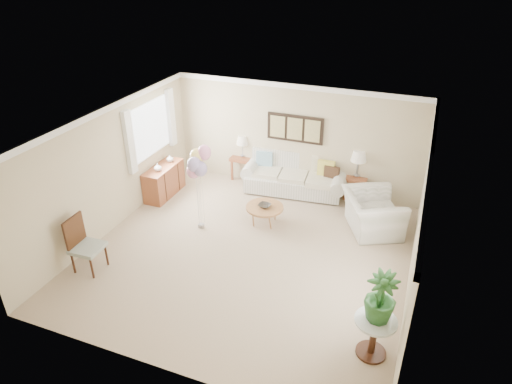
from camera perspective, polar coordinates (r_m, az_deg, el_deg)
ground_plane at (r=9.00m, az=-1.05°, el=-7.66°), size 6.00×6.00×0.00m
room_shell at (r=8.27m, az=-1.61°, el=2.01°), size 6.04×6.04×2.60m
wall_art_triptych at (r=10.75m, az=4.90°, el=7.91°), size 1.35×0.06×0.65m
sofa at (r=11.08m, az=4.92°, el=1.88°), size 2.62×1.17×0.93m
end_table_left at (r=11.61m, az=-1.64°, el=4.04°), size 0.56×0.51×0.61m
end_table_right at (r=10.93m, az=12.41°, el=1.50°), size 0.52×0.47×0.57m
lamp_left at (r=11.41m, az=-1.68°, el=6.44°), size 0.32×0.32×0.56m
lamp_right at (r=10.68m, az=12.73°, el=4.31°), size 0.37×0.37×0.65m
coffee_table at (r=9.73m, az=1.08°, el=-1.99°), size 0.81×0.81×0.41m
decor_bowl at (r=9.68m, az=1.07°, el=-1.71°), size 0.29×0.29×0.06m
armchair at (r=9.80m, az=14.32°, el=-2.54°), size 1.52×1.59×0.81m
side_table at (r=6.99m, az=14.62°, el=-16.16°), size 0.61×0.61×0.66m
potted_plant at (r=6.64m, az=15.33°, el=-12.55°), size 0.58×0.58×0.79m
accent_chair at (r=8.88m, az=-20.78°, el=-5.99°), size 0.54×0.54×1.07m
credenza at (r=11.07m, az=-11.43°, el=1.38°), size 0.46×1.20×0.74m
vase_white at (r=10.70m, az=-12.19°, el=3.05°), size 0.19×0.19×0.18m
vase_sage at (r=11.11m, az=-10.71°, el=4.16°), size 0.21×0.21×0.17m
balloon_cluster at (r=9.12m, az=-7.28°, el=3.61°), size 0.46×0.50×1.86m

